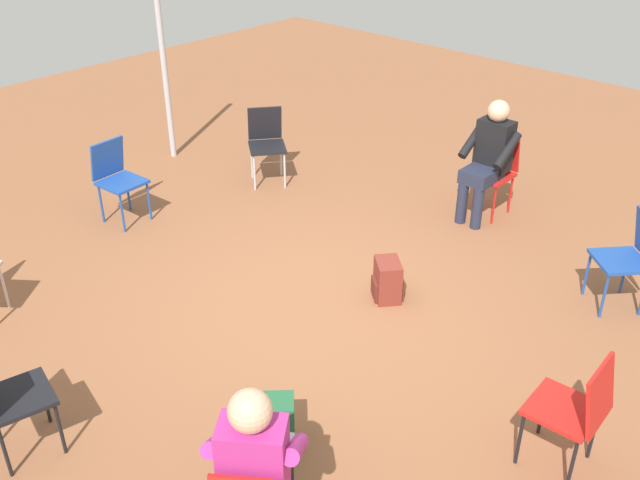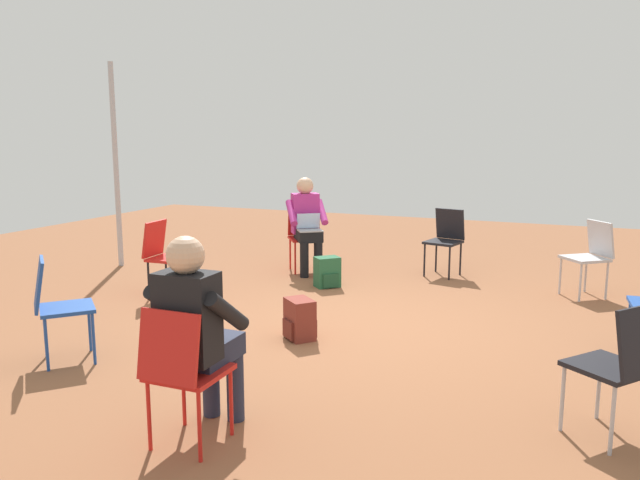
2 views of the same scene
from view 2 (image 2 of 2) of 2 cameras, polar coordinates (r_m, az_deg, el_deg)
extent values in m
plane|color=brown|center=(5.98, 3.53, -7.84)|extent=(15.50, 15.50, 0.00)
cylinder|color=#1E4799|center=(5.61, 26.82, -7.85)|extent=(0.02, 0.02, 0.42)
cylinder|color=#1E4799|center=(5.93, 26.37, -6.88)|extent=(0.02, 0.02, 0.42)
cube|color=red|center=(7.08, -13.56, -1.67)|extent=(0.42, 0.42, 0.03)
cylinder|color=black|center=(7.18, -11.61, -3.28)|extent=(0.02, 0.02, 0.42)
cylinder|color=black|center=(6.90, -13.08, -3.86)|extent=(0.02, 0.02, 0.42)
cylinder|color=black|center=(7.36, -13.88, -3.04)|extent=(0.02, 0.02, 0.42)
cylinder|color=black|center=(7.09, -15.40, -3.60)|extent=(0.02, 0.02, 0.42)
cube|color=red|center=(7.15, -14.91, 0.13)|extent=(0.11, 0.38, 0.40)
cube|color=black|center=(4.14, 24.85, -10.51)|extent=(0.56, 0.56, 0.03)
cylinder|color=#B7B7BC|center=(4.19, 21.29, -13.33)|extent=(0.02, 0.02, 0.42)
cylinder|color=#B7B7BC|center=(4.44, 24.14, -12.18)|extent=(0.02, 0.02, 0.42)
cylinder|color=#B7B7BC|center=(4.00, 25.16, -14.70)|extent=(0.02, 0.02, 0.42)
cube|color=red|center=(3.77, -11.83, -11.77)|extent=(0.40, 0.40, 0.03)
cylinder|color=red|center=(4.08, -12.36, -13.52)|extent=(0.02, 0.02, 0.42)
cylinder|color=red|center=(3.90, -8.13, -14.47)|extent=(0.02, 0.02, 0.42)
cylinder|color=red|center=(3.83, -15.37, -15.24)|extent=(0.02, 0.02, 0.42)
cylinder|color=red|center=(3.65, -10.97, -16.39)|extent=(0.02, 0.02, 0.42)
cube|color=red|center=(3.55, -13.70, -9.51)|extent=(0.38, 0.10, 0.40)
cube|color=red|center=(8.19, -1.36, 0.13)|extent=(0.56, 0.56, 0.03)
cylinder|color=red|center=(8.10, 0.08, -1.59)|extent=(0.02, 0.02, 0.42)
cylinder|color=red|center=(8.03, -2.28, -1.70)|extent=(0.02, 0.02, 0.42)
cylinder|color=red|center=(8.43, -0.47, -1.14)|extent=(0.02, 0.02, 0.42)
cylinder|color=red|center=(8.36, -2.74, -1.25)|extent=(0.02, 0.02, 0.42)
cube|color=red|center=(8.34, -1.64, 1.80)|extent=(0.36, 0.30, 0.40)
cube|color=#B7B7BC|center=(7.49, 23.04, -1.57)|extent=(0.56, 0.56, 0.03)
cylinder|color=#B7B7BC|center=(7.30, 22.70, -3.63)|extent=(0.02, 0.02, 0.42)
cylinder|color=#B7B7BC|center=(7.56, 21.11, -3.08)|extent=(0.02, 0.02, 0.42)
cylinder|color=#B7B7BC|center=(7.51, 24.74, -3.41)|extent=(0.02, 0.02, 0.42)
cylinder|color=#B7B7BC|center=(7.77, 23.13, -2.89)|extent=(0.02, 0.02, 0.42)
cube|color=#B7B7BC|center=(7.57, 24.27, 0.12)|extent=(0.31, 0.35, 0.40)
cube|color=black|center=(8.06, 11.19, -0.21)|extent=(0.48, 0.48, 0.03)
cylinder|color=black|center=(7.88, 11.74, -2.12)|extent=(0.02, 0.02, 0.42)
cylinder|color=black|center=(8.02, 9.53, -1.84)|extent=(0.02, 0.02, 0.42)
cylinder|color=black|center=(8.19, 12.72, -1.71)|extent=(0.02, 0.02, 0.42)
cylinder|color=black|center=(8.32, 10.57, -1.45)|extent=(0.02, 0.02, 0.42)
cube|color=black|center=(8.20, 11.80, 1.46)|extent=(0.39, 0.18, 0.40)
cube|color=#1E4799|center=(5.36, -22.12, -5.80)|extent=(0.56, 0.56, 0.03)
cylinder|color=#1E4799|center=(5.59, -20.32, -7.44)|extent=(0.02, 0.02, 0.42)
cylinder|color=#1E4799|center=(5.27, -19.99, -8.48)|extent=(0.02, 0.02, 0.42)
cylinder|color=#1E4799|center=(5.58, -23.83, -7.72)|extent=(0.02, 0.02, 0.42)
cylinder|color=#1E4799|center=(5.25, -23.72, -8.77)|extent=(0.02, 0.02, 0.42)
cube|color=#1E4799|center=(5.30, -24.32, -3.71)|extent=(0.35, 0.32, 0.40)
cylinder|color=black|center=(7.90, -0.17, -1.77)|extent=(0.11, 0.11, 0.45)
cylinder|color=black|center=(7.86, -1.44, -1.83)|extent=(0.11, 0.11, 0.45)
cube|color=black|center=(7.99, -1.07, 0.44)|extent=(0.49, 0.52, 0.14)
cube|color=#B22D84|center=(8.14, -1.37, 2.46)|extent=(0.40, 0.38, 0.52)
sphere|color=#DBAD89|center=(8.10, -1.38, 4.98)|extent=(0.22, 0.22, 0.22)
cylinder|color=#B22D84|center=(8.08, 0.17, 2.59)|extent=(0.31, 0.37, 0.31)
cylinder|color=#B22D84|center=(8.00, -2.62, 2.51)|extent=(0.31, 0.37, 0.31)
cube|color=#9EA0A5|center=(7.87, -0.90, 0.87)|extent=(0.37, 0.36, 0.02)
cube|color=#B2D1F2|center=(7.96, -1.08, 1.76)|extent=(0.27, 0.22, 0.20)
cylinder|color=#23283D|center=(4.17, -9.94, -12.66)|extent=(0.11, 0.11, 0.45)
cylinder|color=#23283D|center=(4.08, -7.75, -13.11)|extent=(0.11, 0.11, 0.45)
cube|color=#23283D|center=(3.89, -10.28, -9.85)|extent=(0.30, 0.42, 0.14)
cube|color=black|center=(3.66, -12.01, -6.89)|extent=(0.34, 0.22, 0.52)
sphere|color=#DBAD89|center=(3.58, -12.21, -1.37)|extent=(0.22, 0.22, 0.22)
cylinder|color=black|center=(3.85, -13.64, -5.74)|extent=(0.09, 0.40, 0.31)
cylinder|color=black|center=(3.63, -8.51, -6.50)|extent=(0.09, 0.40, 0.31)
cube|color=#235B38|center=(7.39, 0.66, -2.94)|extent=(0.34, 0.34, 0.36)
cube|color=#1C492C|center=(7.41, 0.66, -3.55)|extent=(0.32, 0.32, 0.16)
cube|color=maroon|center=(5.57, -1.87, -7.22)|extent=(0.34, 0.33, 0.36)
cube|color=maroon|center=(5.59, -1.86, -8.02)|extent=(0.31, 0.32, 0.16)
cylinder|color=#B2B2B7|center=(8.87, -18.16, 6.43)|extent=(0.07, 0.07, 2.73)
camera|label=1|loc=(10.56, -7.81, 19.00)|focal=40.00mm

